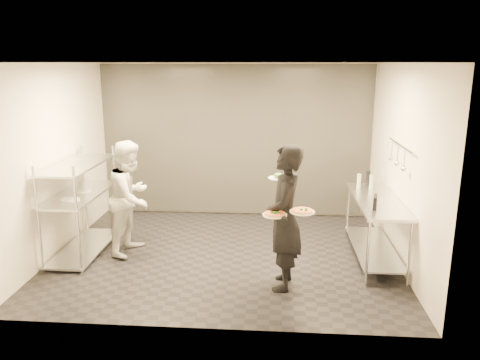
# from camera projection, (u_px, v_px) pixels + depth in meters

# --- Properties ---
(room_shell) EXTENTS (5.00, 4.00, 2.80)m
(room_shell) POSITION_uv_depth(u_px,v_px,m) (231.00, 149.00, 7.80)
(room_shell) COLOR black
(room_shell) RESTS_ON ground
(pass_rack) EXTENTS (0.60, 1.60, 1.50)m
(pass_rack) POSITION_uv_depth(u_px,v_px,m) (81.00, 203.00, 6.97)
(pass_rack) COLOR #B5B6BC
(pass_rack) RESTS_ON ground
(prep_counter) EXTENTS (0.60, 1.80, 0.92)m
(prep_counter) POSITION_uv_depth(u_px,v_px,m) (376.00, 219.00, 6.69)
(prep_counter) COLOR #B5B6BC
(prep_counter) RESTS_ON ground
(utensil_rail) EXTENTS (0.07, 1.20, 0.31)m
(utensil_rail) POSITION_uv_depth(u_px,v_px,m) (399.00, 156.00, 6.45)
(utensil_rail) COLOR #B5B6BC
(utensil_rail) RESTS_ON room_shell
(waiter) EXTENTS (0.49, 0.70, 1.84)m
(waiter) POSITION_uv_depth(u_px,v_px,m) (285.00, 218.00, 5.81)
(waiter) COLOR black
(waiter) RESTS_ON ground
(chef) EXTENTS (0.79, 0.94, 1.70)m
(chef) POSITION_uv_depth(u_px,v_px,m) (131.00, 197.00, 6.95)
(chef) COLOR beige
(chef) RESTS_ON ground
(pizza_plate_near) EXTENTS (0.29, 0.29, 0.05)m
(pizza_plate_near) POSITION_uv_depth(u_px,v_px,m) (275.00, 214.00, 5.59)
(pizza_plate_near) COLOR white
(pizza_plate_near) RESTS_ON waiter
(pizza_plate_far) EXTENTS (0.30, 0.30, 0.05)m
(pizza_plate_far) POSITION_uv_depth(u_px,v_px,m) (302.00, 211.00, 5.52)
(pizza_plate_far) COLOR white
(pizza_plate_far) RESTS_ON waiter
(salad_plate) EXTENTS (0.26, 0.26, 0.07)m
(salad_plate) POSITION_uv_depth(u_px,v_px,m) (278.00, 176.00, 5.94)
(salad_plate) COLOR white
(salad_plate) RESTS_ON waiter
(pos_monitor) EXTENTS (0.10, 0.25, 0.17)m
(pos_monitor) POSITION_uv_depth(u_px,v_px,m) (375.00, 202.00, 6.19)
(pos_monitor) COLOR black
(pos_monitor) RESTS_ON prep_counter
(bottle_green) EXTENTS (0.06, 0.06, 0.22)m
(bottle_green) POSITION_uv_depth(u_px,v_px,m) (359.00, 181.00, 7.19)
(bottle_green) COLOR gray
(bottle_green) RESTS_ON prep_counter
(bottle_clear) EXTENTS (0.06, 0.06, 0.21)m
(bottle_clear) POSITION_uv_depth(u_px,v_px,m) (371.00, 181.00, 7.18)
(bottle_clear) COLOR gray
(bottle_clear) RESTS_ON prep_counter
(bottle_dark) EXTENTS (0.07, 0.07, 0.23)m
(bottle_dark) POSITION_uv_depth(u_px,v_px,m) (368.00, 178.00, 7.36)
(bottle_dark) COLOR black
(bottle_dark) RESTS_ON prep_counter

